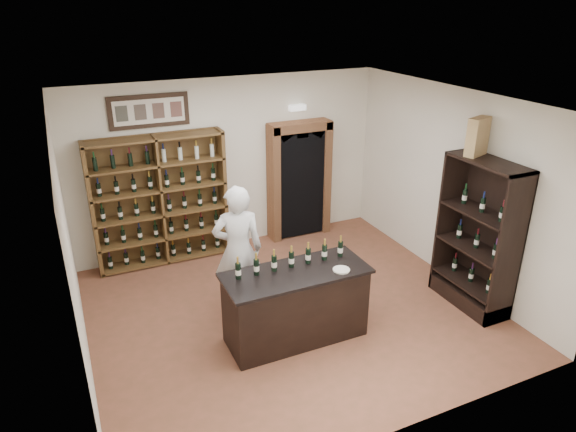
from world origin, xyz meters
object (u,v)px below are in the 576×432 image
object	(u,v)px
side_cabinet	(476,257)
wine_crate	(478,137)
wine_shelf	(160,200)
shopkeeper	(238,250)
counter_bottle_0	(238,271)
tasting_counter	(296,306)

from	to	relation	value
side_cabinet	wine_crate	world-z (taller)	wine_crate
side_cabinet	wine_crate	xyz separation A→B (m)	(-0.03, 0.28, 1.71)
wine_shelf	shopkeeper	size ratio (longest dim) A/B	1.15
side_cabinet	shopkeeper	bearing A→B (deg)	158.41
counter_bottle_0	wine_crate	xyz separation A→B (m)	(3.41, -0.16, 1.35)
tasting_counter	side_cabinet	world-z (taller)	side_cabinet
wine_shelf	wine_crate	size ratio (longest dim) A/B	4.21
tasting_counter	side_cabinet	distance (m)	2.75
shopkeeper	wine_crate	distance (m)	3.61
wine_shelf	side_cabinet	xyz separation A→B (m)	(3.82, -3.23, -0.35)
side_cabinet	wine_shelf	bearing A→B (deg)	139.79
tasting_counter	counter_bottle_0	world-z (taller)	counter_bottle_0
shopkeeper	wine_crate	bearing A→B (deg)	176.09
tasting_counter	wine_shelf	bearing A→B (deg)	110.56
tasting_counter	wine_crate	bearing A→B (deg)	-0.46
wine_shelf	wine_crate	world-z (taller)	wine_crate
wine_shelf	wine_crate	xyz separation A→B (m)	(3.79, -2.95, 1.36)
tasting_counter	side_cabinet	bearing A→B (deg)	-6.28
wine_shelf	shopkeeper	xyz separation A→B (m)	(0.66, -1.98, -0.15)
side_cabinet	shopkeeper	size ratio (longest dim) A/B	1.15
tasting_counter	shopkeeper	xyz separation A→B (m)	(-0.44, 0.95, 0.46)
side_cabinet	shopkeeper	world-z (taller)	side_cabinet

